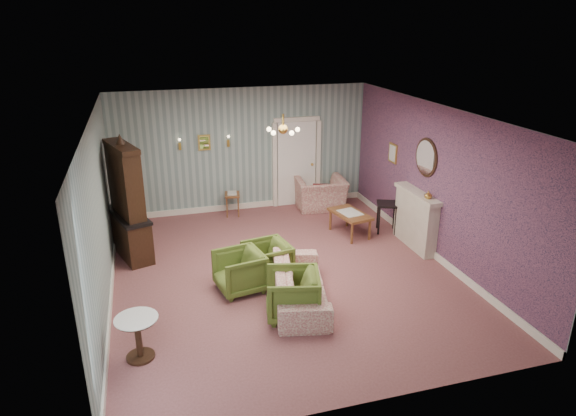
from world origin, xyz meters
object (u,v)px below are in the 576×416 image
object	(u,v)px
dresser	(126,198)
fireplace	(415,219)
coffee_table	(350,224)
wingback_chair	(321,189)
olive_chair_b	(239,270)
side_table_black	(387,217)
olive_chair_c	(267,259)
pedestal_table	(138,338)
olive_chair_a	(293,292)
sofa_chintz	(300,278)

from	to	relation	value
dresser	fireplace	size ratio (longest dim) A/B	1.68
fireplace	coffee_table	world-z (taller)	fireplace
wingback_chair	dresser	xyz separation A→B (m)	(-4.42, -1.42, 0.67)
olive_chair_b	side_table_black	size ratio (longest dim) A/B	1.16
olive_chair_c	pedestal_table	distance (m)	2.79
olive_chair_a	pedestal_table	distance (m)	2.35
fireplace	pedestal_table	world-z (taller)	fireplace
olive_chair_c	fireplace	bearing A→B (deg)	89.43
olive_chair_b	side_table_black	world-z (taller)	olive_chair_b
fireplace	olive_chair_a	bearing A→B (deg)	-149.90
wingback_chair	coffee_table	world-z (taller)	wingback_chair
olive_chair_c	side_table_black	xyz separation A→B (m)	(2.99, 1.35, -0.05)
olive_chair_a	coffee_table	size ratio (longest dim) A/B	0.83
olive_chair_a	fireplace	xyz separation A→B (m)	(3.11, 1.80, 0.17)
olive_chair_c	dresser	size ratio (longest dim) A/B	0.32
sofa_chintz	fireplace	xyz separation A→B (m)	(2.86, 1.38, 0.17)
olive_chair_b	dresser	bearing A→B (deg)	-148.18
olive_chair_b	olive_chair_c	distance (m)	0.60
side_table_black	pedestal_table	xyz separation A→B (m)	(-5.20, -3.05, -0.01)
sofa_chintz	wingback_chair	xyz separation A→B (m)	(1.76, 3.97, 0.10)
dresser	pedestal_table	distance (m)	3.51
olive_chair_c	fireplace	world-z (taller)	fireplace
olive_chair_c	wingback_chair	bearing A→B (deg)	136.01
fireplace	pedestal_table	distance (m)	5.86
olive_chair_a	coffee_table	bearing A→B (deg)	156.69
sofa_chintz	fireplace	size ratio (longest dim) A/B	1.49
olive_chair_a	side_table_black	world-z (taller)	olive_chair_a
wingback_chair	fireplace	world-z (taller)	fireplace
olive_chair_a	pedestal_table	xyz separation A→B (m)	(-2.30, -0.43, -0.09)
olive_chair_b	olive_chair_a	bearing A→B (deg)	21.65
olive_chair_c	pedestal_table	world-z (taller)	olive_chair_c
olive_chair_b	olive_chair_c	bearing A→B (deg)	104.89
olive_chair_a	dresser	distance (m)	3.90
sofa_chintz	dresser	xyz separation A→B (m)	(-2.65, 2.55, 0.77)
olive_chair_c	olive_chair_b	bearing A→B (deg)	-74.78
pedestal_table	olive_chair_b	bearing A→B (deg)	40.93
fireplace	side_table_black	world-z (taller)	fireplace
dresser	olive_chair_b	bearing A→B (deg)	-65.64
fireplace	side_table_black	distance (m)	0.88
dresser	pedestal_table	xyz separation A→B (m)	(0.10, -3.40, -0.86)
sofa_chintz	coffee_table	distance (m)	2.92
olive_chair_b	sofa_chintz	bearing A→B (deg)	45.79
olive_chair_c	side_table_black	world-z (taller)	olive_chair_c
olive_chair_b	coffee_table	world-z (taller)	olive_chair_b
olive_chair_a	olive_chair_c	xyz separation A→B (m)	(-0.09, 1.27, -0.03)
side_table_black	fireplace	bearing A→B (deg)	-75.60
olive_chair_c	pedestal_table	xyz separation A→B (m)	(-2.21, -1.70, -0.06)
olive_chair_a	side_table_black	xyz separation A→B (m)	(2.90, 2.62, -0.08)
olive_chair_a	dresser	bearing A→B (deg)	-126.78
coffee_table	dresser	bearing A→B (deg)	176.52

